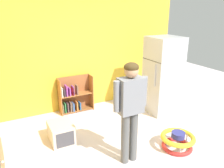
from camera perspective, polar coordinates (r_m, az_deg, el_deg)
ground_plane at (r=3.98m, az=4.72°, el=-17.88°), size 12.00×12.00×0.00m
back_wall at (r=5.40m, az=-8.14°, el=7.69°), size 5.20×0.06×2.70m
refrigerator at (r=5.32m, az=12.82°, el=2.13°), size 0.73×0.68×1.78m
bookshelf at (r=5.43m, az=-9.76°, el=-3.23°), size 0.80×0.28×0.85m
standing_person at (r=3.39m, az=4.71°, el=-5.25°), size 0.57×0.22×1.65m
baby_walker at (r=4.23m, az=16.36°, el=-13.64°), size 0.60×0.60×0.32m
pet_carrier at (r=4.36m, az=-12.81°, el=-11.94°), size 0.42×0.55×0.36m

